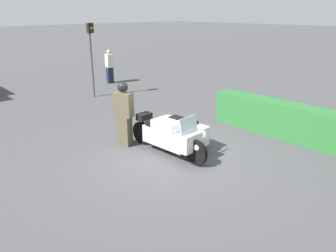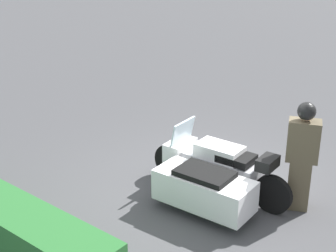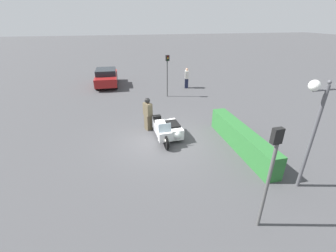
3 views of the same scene
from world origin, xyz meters
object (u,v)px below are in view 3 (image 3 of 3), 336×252
at_px(traffic_light_far, 167,70).
at_px(parked_car_background, 106,77).
at_px(police_motorcycle, 168,130).
at_px(hedge_bush_curbside, 241,139).
at_px(traffic_light_near, 271,166).
at_px(twin_lamp_post, 321,110).
at_px(officer_rider, 148,113).
at_px(pedestrian_bystander, 187,78).

distance_m(traffic_light_far, parked_car_background, 6.33).
bearing_deg(parked_car_background, police_motorcycle, -162.50).
bearing_deg(hedge_bush_curbside, traffic_light_near, -22.56).
bearing_deg(twin_lamp_post, traffic_light_far, -168.42).
bearing_deg(parked_car_background, traffic_light_near, -163.30).
relative_size(officer_rider, parked_car_background, 0.42).
bearing_deg(twin_lamp_post, hedge_bush_curbside, -165.70).
bearing_deg(twin_lamp_post, police_motorcycle, -140.30).
xyz_separation_m(officer_rider, traffic_light_far, (-5.28, 2.26, 1.10)).
height_order(twin_lamp_post, traffic_light_near, twin_lamp_post).
distance_m(police_motorcycle, traffic_light_far, 6.85).
bearing_deg(twin_lamp_post, parked_car_background, -156.05).
bearing_deg(traffic_light_far, twin_lamp_post, 1.40).
height_order(traffic_light_far, pedestrian_bystander, traffic_light_far).
height_order(police_motorcycle, traffic_light_far, traffic_light_far).
xyz_separation_m(twin_lamp_post, traffic_light_far, (-10.97, -2.25, -0.86)).
height_order(hedge_bush_curbside, traffic_light_far, traffic_light_far).
xyz_separation_m(traffic_light_far, pedestrian_bystander, (-1.95, 2.12, -1.20)).
distance_m(police_motorcycle, parked_car_background, 11.19).
xyz_separation_m(traffic_light_near, parked_car_background, (-16.39, -4.40, -1.29)).
distance_m(officer_rider, parked_car_background, 9.80).
relative_size(twin_lamp_post, parked_car_background, 0.91).
bearing_deg(traffic_light_near, officer_rider, 14.30).
relative_size(police_motorcycle, pedestrian_bystander, 1.54).
distance_m(officer_rider, twin_lamp_post, 7.52).
bearing_deg(traffic_light_near, police_motorcycle, 10.39).
height_order(traffic_light_near, parked_car_background, traffic_light_near).
distance_m(police_motorcycle, officer_rider, 1.54).
distance_m(traffic_light_near, traffic_light_far, 12.13).
bearing_deg(hedge_bush_curbside, parked_car_background, -154.05).
height_order(police_motorcycle, hedge_bush_curbside, police_motorcycle).
distance_m(traffic_light_near, pedestrian_bystander, 14.31).
relative_size(twin_lamp_post, traffic_light_far, 1.26).
distance_m(police_motorcycle, hedge_bush_curbside, 3.43).
bearing_deg(pedestrian_bystander, police_motorcycle, 82.01).
xyz_separation_m(traffic_light_near, traffic_light_far, (-12.13, 0.11, -0.02)).
bearing_deg(parked_car_background, pedestrian_bystander, -107.49).
xyz_separation_m(police_motorcycle, hedge_bush_curbside, (1.67, 3.00, 0.04)).
height_order(officer_rider, twin_lamp_post, twin_lamp_post).
bearing_deg(parked_car_background, traffic_light_far, -131.66).
bearing_deg(pedestrian_bystander, hedge_bush_curbside, 101.67).
height_order(traffic_light_near, traffic_light_far, traffic_light_near).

